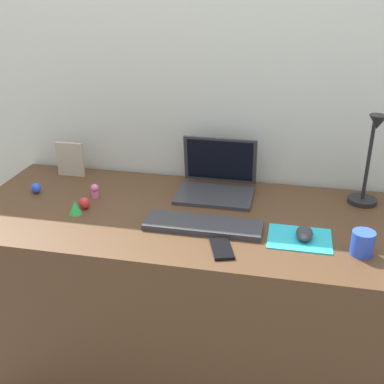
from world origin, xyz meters
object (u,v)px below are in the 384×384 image
toy_figurine_red (85,203)px  toy_figurine_blue (36,188)px  keyboard (203,225)px  toy_figurine_green (75,207)px  mouse (304,233)px  cell_phone (222,249)px  desk_lamp (369,163)px  toy_figurine_pink (95,190)px  coffee_mug (363,243)px  laptop (217,179)px  picture_frame (70,159)px

toy_figurine_red → toy_figurine_blue: bearing=159.7°
keyboard → toy_figurine_green: bearing=179.1°
mouse → cell_phone: mouse is taller
desk_lamp → keyboard: bearing=-151.7°
keyboard → toy_figurine_pink: (-0.47, 0.16, 0.02)m
keyboard → mouse: (0.34, -0.01, 0.01)m
toy_figurine_green → mouse: bearing=-1.0°
coffee_mug → toy_figurine_red: 0.99m
laptop → toy_figurine_green: size_ratio=5.73×
keyboard → toy_figurine_pink: 0.49m
mouse → laptop: bearing=137.4°
toy_figurine_pink → toy_figurine_blue: bearing=-177.9°
cell_phone → toy_figurine_green: 0.58m
toy_figurine_pink → coffee_mug: bearing=-12.8°
laptop → toy_figurine_green: bearing=-147.4°
toy_figurine_pink → cell_phone: bearing=-28.0°
keyboard → mouse: mouse is taller
laptop → toy_figurine_pink: 0.49m
picture_frame → toy_figurine_red: size_ratio=3.45×
toy_figurine_green → laptop: bearing=32.6°
mouse → toy_figurine_red: 0.81m
laptop → toy_figurine_blue: laptop is taller
picture_frame → laptop: bearing=-3.6°
cell_phone → toy_figurine_red: bearing=142.7°
picture_frame → desk_lamp: bearing=-2.4°
keyboard → toy_figurine_blue: size_ratio=9.58×
desk_lamp → laptop: bearing=179.0°
cell_phone → desk_lamp: desk_lamp is taller
cell_phone → picture_frame: 0.89m
toy_figurine_red → keyboard: bearing=-7.0°
toy_figurine_green → toy_figurine_pink: bearing=84.1°
toy_figurine_blue → toy_figurine_pink: 0.25m
mouse → coffee_mug: coffee_mug is taller
toy_figurine_pink → desk_lamp: bearing=8.0°
desk_lamp → picture_frame: 1.22m
keyboard → coffee_mug: 0.53m
toy_figurine_green → picture_frame: bearing=116.8°
cell_phone → desk_lamp: (0.48, 0.44, 0.17)m
keyboard → coffee_mug: coffee_mug is taller
picture_frame → toy_figurine_blue: picture_frame is taller
keyboard → toy_figurine_red: size_ratio=9.43×
laptop → mouse: 0.47m
mouse → toy_figurine_red: size_ratio=2.21×
mouse → picture_frame: picture_frame is taller
desk_lamp → picture_frame: (-1.22, 0.05, -0.10)m
toy_figurine_blue → laptop: bearing=13.0°
desk_lamp → toy_figurine_pink: bearing=-172.0°
laptop → cell_phone: size_ratio=2.34×
laptop → keyboard: size_ratio=0.73×
picture_frame → toy_figurine_pink: (0.19, -0.20, -0.04)m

